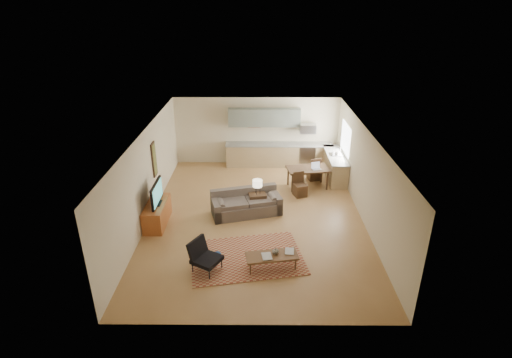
{
  "coord_description": "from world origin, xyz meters",
  "views": [
    {
      "loc": [
        0.07,
        -10.78,
        6.18
      ],
      "look_at": [
        0.0,
        0.3,
        1.15
      ],
      "focal_mm": 28.0,
      "sensor_mm": 36.0,
      "label": 1
    }
  ],
  "objects_px": {
    "armchair": "(207,257)",
    "tv_credenza": "(157,214)",
    "sofa": "(246,203)",
    "coffee_table": "(272,261)",
    "dining_table": "(307,178)",
    "console_table": "(257,203)"
  },
  "relations": [
    {
      "from": "sofa",
      "to": "armchair",
      "type": "distance_m",
      "value": 3.02
    },
    {
      "from": "coffee_table",
      "to": "armchair",
      "type": "xyz_separation_m",
      "value": [
        -1.6,
        -0.12,
        0.21
      ]
    },
    {
      "from": "armchair",
      "to": "tv_credenza",
      "type": "bearing_deg",
      "value": 68.29
    },
    {
      "from": "coffee_table",
      "to": "armchair",
      "type": "relative_size",
      "value": 1.58
    },
    {
      "from": "armchair",
      "to": "sofa",
      "type": "bearing_deg",
      "value": 13.51
    },
    {
      "from": "sofa",
      "to": "dining_table",
      "type": "bearing_deg",
      "value": 27.39
    },
    {
      "from": "tv_credenza",
      "to": "coffee_table",
      "type": "bearing_deg",
      "value": -32.76
    },
    {
      "from": "armchair",
      "to": "dining_table",
      "type": "distance_m",
      "value": 5.7
    },
    {
      "from": "armchair",
      "to": "console_table",
      "type": "relative_size",
      "value": 1.33
    },
    {
      "from": "sofa",
      "to": "console_table",
      "type": "bearing_deg",
      "value": 7.38
    },
    {
      "from": "sofa",
      "to": "dining_table",
      "type": "distance_m",
      "value": 2.88
    },
    {
      "from": "sofa",
      "to": "tv_credenza",
      "type": "relative_size",
      "value": 1.52
    },
    {
      "from": "dining_table",
      "to": "armchair",
      "type": "bearing_deg",
      "value": -131.67
    },
    {
      "from": "sofa",
      "to": "armchair",
      "type": "height_order",
      "value": "armchair"
    },
    {
      "from": "tv_credenza",
      "to": "console_table",
      "type": "height_order",
      "value": "tv_credenza"
    },
    {
      "from": "coffee_table",
      "to": "dining_table",
      "type": "distance_m",
      "value": 4.93
    },
    {
      "from": "sofa",
      "to": "coffee_table",
      "type": "bearing_deg",
      "value": -90.89
    },
    {
      "from": "sofa",
      "to": "dining_table",
      "type": "relative_size",
      "value": 1.53
    },
    {
      "from": "armchair",
      "to": "console_table",
      "type": "height_order",
      "value": "armchair"
    },
    {
      "from": "sofa",
      "to": "tv_credenza",
      "type": "xyz_separation_m",
      "value": [
        -2.65,
        -0.61,
        -0.05
      ]
    },
    {
      "from": "armchair",
      "to": "tv_credenza",
      "type": "distance_m",
      "value": 2.88
    },
    {
      "from": "armchair",
      "to": "tv_credenza",
      "type": "height_order",
      "value": "armchair"
    }
  ]
}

